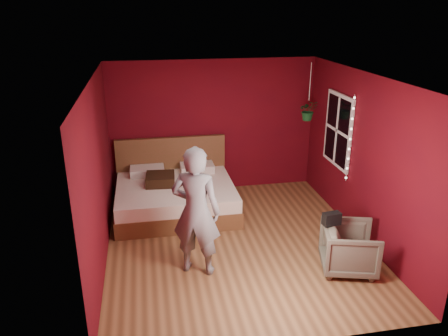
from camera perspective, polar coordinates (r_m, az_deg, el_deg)
floor at (r=7.01m, az=1.70°, el=-9.78°), size 4.50×4.50×0.00m
room_walls at (r=6.33m, az=1.86°, el=3.45°), size 4.04×4.54×2.62m
window at (r=7.83m, az=14.65°, el=4.78°), size 0.05×0.97×1.27m
fairy_lights at (r=7.36m, az=16.15°, el=3.65°), size 0.04×0.04×1.45m
bed at (r=8.01m, az=-6.40°, el=-3.42°), size 2.11×1.79×1.16m
person at (r=5.92m, az=-3.67°, el=-5.71°), size 0.79×0.67×1.85m
armchair at (r=6.46m, az=16.07°, el=-10.03°), size 0.91×0.90×0.68m
handbag at (r=6.25m, az=13.88°, el=-6.45°), size 0.26×0.16×0.18m
throw_pillow at (r=7.87m, az=-8.32°, el=-1.47°), size 0.54×0.54×0.18m
hanging_plant at (r=8.09m, az=10.95°, el=7.40°), size 0.35×0.31×1.03m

